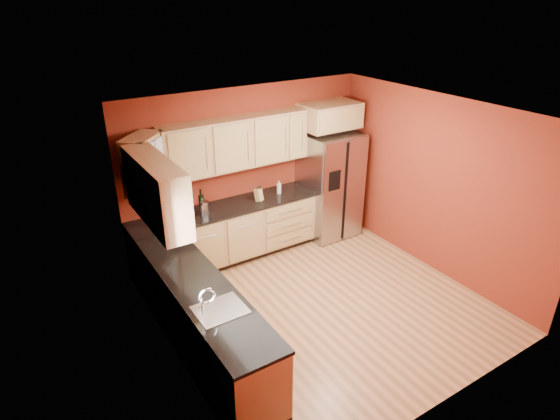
# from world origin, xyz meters

# --- Properties ---
(floor) EXTENTS (4.00, 4.00, 0.00)m
(floor) POSITION_xyz_m (0.00, 0.00, 0.00)
(floor) COLOR #916038
(floor) RESTS_ON ground
(ceiling) EXTENTS (4.00, 4.00, 0.00)m
(ceiling) POSITION_xyz_m (0.00, 0.00, 2.60)
(ceiling) COLOR white
(ceiling) RESTS_ON wall_back
(wall_back) EXTENTS (4.00, 0.04, 2.60)m
(wall_back) POSITION_xyz_m (0.00, 2.00, 1.30)
(wall_back) COLOR maroon
(wall_back) RESTS_ON floor
(wall_front) EXTENTS (4.00, 0.04, 2.60)m
(wall_front) POSITION_xyz_m (0.00, -2.00, 1.30)
(wall_front) COLOR maroon
(wall_front) RESTS_ON floor
(wall_left) EXTENTS (0.04, 4.00, 2.60)m
(wall_left) POSITION_xyz_m (-2.00, 0.00, 1.30)
(wall_left) COLOR maroon
(wall_left) RESTS_ON floor
(wall_right) EXTENTS (0.04, 4.00, 2.60)m
(wall_right) POSITION_xyz_m (2.00, 0.00, 1.30)
(wall_right) COLOR maroon
(wall_right) RESTS_ON floor
(base_cabinets_back) EXTENTS (2.90, 0.60, 0.88)m
(base_cabinets_back) POSITION_xyz_m (-0.55, 1.70, 0.44)
(base_cabinets_back) COLOR #A58250
(base_cabinets_back) RESTS_ON floor
(base_cabinets_left) EXTENTS (0.60, 2.80, 0.88)m
(base_cabinets_left) POSITION_xyz_m (-1.70, 0.00, 0.44)
(base_cabinets_left) COLOR #A58250
(base_cabinets_left) RESTS_ON floor
(countertop_back) EXTENTS (2.90, 0.62, 0.04)m
(countertop_back) POSITION_xyz_m (-0.55, 1.69, 0.90)
(countertop_back) COLOR black
(countertop_back) RESTS_ON base_cabinets_back
(countertop_left) EXTENTS (0.62, 2.80, 0.04)m
(countertop_left) POSITION_xyz_m (-1.69, 0.00, 0.90)
(countertop_left) COLOR black
(countertop_left) RESTS_ON base_cabinets_left
(upper_cabinets_back) EXTENTS (2.30, 0.33, 0.75)m
(upper_cabinets_back) POSITION_xyz_m (-0.25, 1.83, 1.83)
(upper_cabinets_back) COLOR #A58250
(upper_cabinets_back) RESTS_ON wall_back
(upper_cabinets_left) EXTENTS (0.33, 1.35, 0.75)m
(upper_cabinets_left) POSITION_xyz_m (-1.83, 0.72, 1.83)
(upper_cabinets_left) COLOR #A58250
(upper_cabinets_left) RESTS_ON wall_left
(corner_upper_cabinet) EXTENTS (0.67, 0.67, 0.75)m
(corner_upper_cabinet) POSITION_xyz_m (-1.67, 1.67, 1.83)
(corner_upper_cabinet) COLOR #A58250
(corner_upper_cabinet) RESTS_ON wall_back
(over_fridge_cabinet) EXTENTS (0.92, 0.60, 0.40)m
(over_fridge_cabinet) POSITION_xyz_m (1.35, 1.70, 2.05)
(over_fridge_cabinet) COLOR #A58250
(over_fridge_cabinet) RESTS_ON wall_back
(refrigerator) EXTENTS (0.90, 0.75, 1.78)m
(refrigerator) POSITION_xyz_m (1.35, 1.62, 0.89)
(refrigerator) COLOR #B4B3B8
(refrigerator) RESTS_ON floor
(window) EXTENTS (0.03, 0.90, 1.00)m
(window) POSITION_xyz_m (-1.98, -0.50, 1.55)
(window) COLOR white
(window) RESTS_ON wall_left
(sink_faucet) EXTENTS (0.50, 0.42, 0.30)m
(sink_faucet) POSITION_xyz_m (-1.69, -0.50, 1.07)
(sink_faucet) COLOR silver
(sink_faucet) RESTS_ON countertop_left
(canister_left) EXTENTS (0.15, 0.15, 0.20)m
(canister_left) POSITION_xyz_m (-0.90, 1.64, 1.02)
(canister_left) COLOR #B4B3B8
(canister_left) RESTS_ON countertop_back
(canister_right) EXTENTS (0.13, 0.13, 0.17)m
(canister_right) POSITION_xyz_m (-0.94, 1.63, 1.01)
(canister_right) COLOR #B4B3B8
(canister_right) RESTS_ON countertop_back
(wine_bottle_a) EXTENTS (0.10, 0.10, 0.36)m
(wine_bottle_a) POSITION_xyz_m (-0.91, 1.72, 1.10)
(wine_bottle_a) COLOR black
(wine_bottle_a) RESTS_ON countertop_back
(wine_bottle_b) EXTENTS (0.10, 0.10, 0.33)m
(wine_bottle_b) POSITION_xyz_m (-1.67, 1.68, 1.08)
(wine_bottle_b) COLOR black
(wine_bottle_b) RESTS_ON countertop_back
(knife_block) EXTENTS (0.13, 0.12, 0.20)m
(knife_block) POSITION_xyz_m (-0.01, 1.63, 1.02)
(knife_block) COLOR tan
(knife_block) RESTS_ON countertop_back
(soap_dispenser) EXTENTS (0.09, 0.09, 0.21)m
(soap_dispenser) POSITION_xyz_m (0.41, 1.71, 1.02)
(soap_dispenser) COLOR silver
(soap_dispenser) RESTS_ON countertop_back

